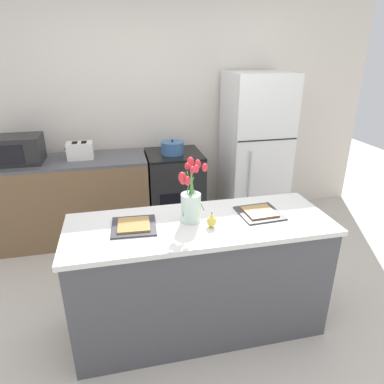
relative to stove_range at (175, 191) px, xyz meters
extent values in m
plane|color=beige|center=(-0.10, -1.60, -0.46)|extent=(10.00, 10.00, 0.00)
cube|color=silver|center=(-0.10, 0.40, 0.89)|extent=(5.20, 0.08, 2.70)
cube|color=#4C4C51|center=(-0.10, -1.60, -0.03)|extent=(1.76, 0.62, 0.85)
cube|color=silver|center=(-0.10, -1.60, 0.41)|extent=(1.80, 0.66, 0.03)
cube|color=brown|center=(-1.16, 0.00, -0.01)|extent=(1.68, 0.60, 0.88)
cube|color=#515156|center=(-1.16, 0.00, 0.44)|extent=(1.68, 0.60, 0.03)
cube|color=black|center=(0.00, 0.00, -0.01)|extent=(0.60, 0.60, 0.89)
cube|color=black|center=(0.00, 0.00, 0.44)|extent=(0.60, 0.60, 0.02)
cube|color=black|center=(0.00, -0.30, -0.05)|extent=(0.42, 0.01, 0.29)
cube|color=white|center=(0.95, 0.00, 0.42)|extent=(0.68, 0.64, 1.75)
cube|color=black|center=(0.95, -0.32, 0.63)|extent=(0.67, 0.01, 0.01)
cylinder|color=#B2B5B7|center=(0.76, -0.34, 0.14)|extent=(0.02, 0.02, 0.76)
cylinder|color=silver|center=(-0.16, -1.56, 0.53)|extent=(0.13, 0.13, 0.20)
cylinder|color=#569E4C|center=(-0.13, -1.56, 0.64)|extent=(0.14, 0.02, 0.29)
ellipsoid|color=red|center=(-0.06, -1.56, 0.80)|extent=(0.04, 0.04, 0.06)
cylinder|color=#569E4C|center=(-0.15, -1.55, 0.64)|extent=(0.09, 0.08, 0.31)
ellipsoid|color=red|center=(-0.10, -1.52, 0.82)|extent=(0.04, 0.04, 0.06)
cylinder|color=#569E4C|center=(-0.15, -1.55, 0.65)|extent=(0.03, 0.15, 0.31)
ellipsoid|color=red|center=(-0.14, -1.48, 0.82)|extent=(0.05, 0.05, 0.07)
cylinder|color=#569E4C|center=(-0.16, -1.56, 0.64)|extent=(0.03, 0.05, 0.31)
ellipsoid|color=red|center=(-0.17, -1.53, 0.81)|extent=(0.03, 0.03, 0.05)
cylinder|color=#569E4C|center=(-0.19, -1.55, 0.59)|extent=(0.04, 0.02, 0.23)
ellipsoid|color=red|center=(-0.20, -1.55, 0.73)|extent=(0.05, 0.05, 0.07)
cylinder|color=#569E4C|center=(-0.18, -1.58, 0.61)|extent=(0.09, 0.06, 0.25)
ellipsoid|color=red|center=(-0.22, -1.60, 0.76)|extent=(0.05, 0.05, 0.07)
cylinder|color=#569E4C|center=(-0.16, -1.57, 0.61)|extent=(0.06, 0.10, 0.24)
ellipsoid|color=red|center=(-0.19, -1.62, 0.74)|extent=(0.04, 0.04, 0.06)
cylinder|color=#569E4C|center=(-0.16, -1.60, 0.64)|extent=(0.01, 0.06, 0.32)
ellipsoid|color=red|center=(-0.16, -1.62, 0.82)|extent=(0.03, 0.03, 0.05)
cylinder|color=#569E4C|center=(-0.14, -1.57, 0.63)|extent=(0.04, 0.02, 0.31)
ellipsoid|color=red|center=(-0.13, -1.58, 0.80)|extent=(0.04, 0.04, 0.05)
ellipsoid|color=#E5CC4C|center=(-0.04, -1.68, 0.47)|extent=(0.06, 0.06, 0.07)
cone|color=#E5CC4C|center=(-0.04, -1.68, 0.51)|extent=(0.04, 0.04, 0.03)
cylinder|color=brown|center=(-0.04, -1.68, 0.53)|extent=(0.01, 0.01, 0.01)
cube|color=#333338|center=(-0.54, -1.57, 0.43)|extent=(0.30, 0.30, 0.01)
cube|color=#A37A42|center=(-0.54, -1.57, 0.45)|extent=(0.22, 0.22, 0.01)
cube|color=#333338|center=(0.34, -1.57, 0.43)|extent=(0.30, 0.30, 0.01)
cube|color=#A37A42|center=(0.34, -1.57, 0.45)|extent=(0.22, 0.22, 0.01)
cube|color=silver|center=(-0.98, 0.01, 0.54)|extent=(0.26, 0.18, 0.17)
cube|color=black|center=(-1.03, 0.01, 0.63)|extent=(0.05, 0.11, 0.01)
cube|color=black|center=(-0.93, 0.01, 0.63)|extent=(0.05, 0.11, 0.01)
cube|color=black|center=(-1.12, 0.01, 0.57)|extent=(0.02, 0.02, 0.02)
cylinder|color=#386093|center=(-0.02, -0.02, 0.52)|extent=(0.24, 0.24, 0.12)
cylinder|color=#386093|center=(-0.02, -0.02, 0.58)|extent=(0.25, 0.25, 0.01)
sphere|color=black|center=(-0.02, -0.02, 0.60)|extent=(0.02, 0.02, 0.02)
cube|color=black|center=(-1.58, 0.00, 0.59)|extent=(0.48, 0.36, 0.27)
cube|color=black|center=(-1.62, -0.18, 0.59)|extent=(0.29, 0.01, 0.18)
camera|label=1|loc=(-0.60, -3.59, 1.51)|focal=32.00mm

